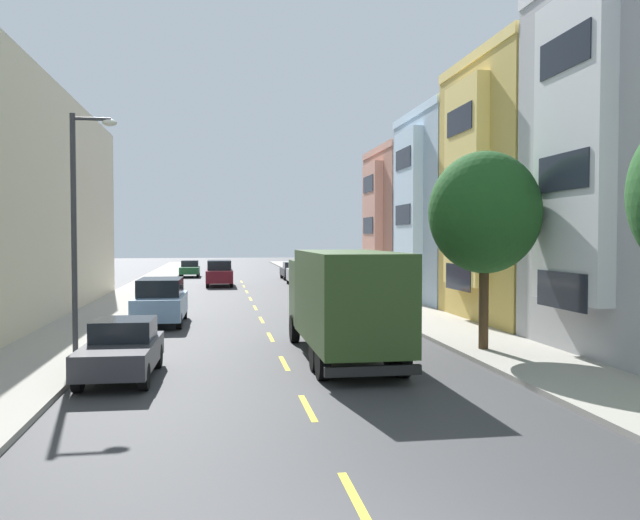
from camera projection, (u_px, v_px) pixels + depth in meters
ground_plane at (252, 302)px, 36.66m from camera, size 160.00×160.00×0.00m
sidewalk_left at (116, 307)px, 33.58m from camera, size 3.20×120.00×0.14m
sidewalk_right at (383, 302)px, 35.78m from camera, size 3.20×120.00×0.14m
lane_centerline_dashes at (258, 313)px, 31.23m from camera, size 0.14×47.20×0.01m
townhouse_third_mustard at (598, 195)px, 28.32m from camera, size 12.44×8.15×11.42m
townhouse_fourth_powder_blue at (513, 211)px, 36.59m from camera, size 12.56×8.15×10.63m
townhouse_fifth_terracotta at (457, 223)px, 44.83m from camera, size 12.24×8.15×9.72m
street_tree_second at (484, 213)px, 20.41m from camera, size 3.51×3.51×6.23m
street_lamp at (79, 217)px, 19.24m from camera, size 1.35×0.28×7.17m
delivery_box_truck at (343, 297)px, 19.42m from camera, size 2.42×8.18×3.26m
parked_hatchback_black at (292, 271)px, 56.48m from camera, size 1.78×4.02×1.50m
parked_hatchback_charcoal at (122, 349)px, 16.87m from camera, size 1.85×4.04×1.50m
parked_suv_sky at (161, 301)px, 27.32m from camera, size 2.01×4.82×1.93m
parked_suv_silver at (302, 273)px, 49.16m from camera, size 2.01×4.82×1.93m
parked_hatchback_orange at (351, 297)px, 31.42m from camera, size 1.84×4.04×1.50m
parked_hatchback_forest at (190, 269)px, 59.91m from camera, size 1.75×4.00×1.50m
moving_burgundy_sedan at (219, 273)px, 48.64m from camera, size 1.95×4.80×1.93m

